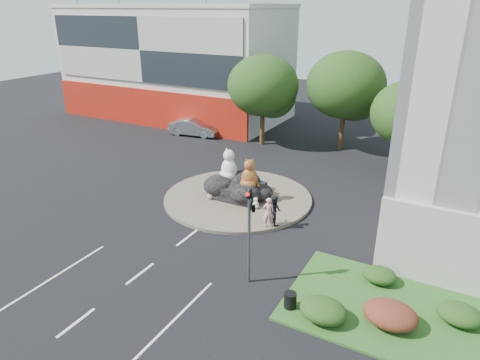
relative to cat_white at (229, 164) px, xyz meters
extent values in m
plane|color=black|center=(0.91, -10.40, -2.24)|extent=(120.00, 120.00, 0.00)
cylinder|color=brown|center=(0.91, -0.40, -2.14)|extent=(10.00, 10.00, 0.20)
cube|color=beige|center=(-17.09, 17.60, 3.76)|extent=(25.00, 12.00, 12.00)
cube|color=#9F1B0E|center=(-17.09, 11.55, -0.24)|extent=(25.00, 0.30, 4.00)
cube|color=#B2AD9E|center=(-17.09, 11.50, 5.76)|extent=(24.00, 0.15, 6.50)
cube|color=beige|center=(-17.09, 17.60, 9.96)|extent=(25.20, 12.20, 0.40)
cube|color=#25541C|center=(12.91, -7.40, -2.18)|extent=(10.00, 6.00, 0.12)
cylinder|color=#382314|center=(-3.09, 11.60, -0.37)|extent=(0.44, 0.44, 3.74)
ellipsoid|color=#173611|center=(-3.09, 11.60, 3.29)|extent=(6.46, 6.46, 5.49)
sphere|color=#173611|center=(-2.29, 12.10, 2.44)|extent=(4.25, 4.25, 4.25)
sphere|color=#173611|center=(-3.79, 11.30, 2.69)|extent=(3.74, 3.74, 3.74)
cylinder|color=#382314|center=(3.91, 13.60, -0.26)|extent=(0.44, 0.44, 3.96)
ellipsoid|color=#173611|center=(3.91, 13.60, 3.61)|extent=(6.84, 6.84, 5.81)
sphere|color=#173611|center=(4.71, 14.10, 2.71)|extent=(4.50, 4.50, 4.50)
sphere|color=#173611|center=(3.21, 13.30, 2.98)|extent=(3.96, 3.96, 3.96)
cylinder|color=#382314|center=(9.91, 9.60, -0.59)|extent=(0.44, 0.44, 3.30)
ellipsoid|color=#173611|center=(9.91, 9.60, 2.64)|extent=(5.70, 5.70, 4.84)
sphere|color=#173611|center=(10.71, 10.10, 1.89)|extent=(3.75, 3.75, 3.75)
sphere|color=#173611|center=(9.21, 9.30, 2.11)|extent=(3.30, 3.30, 3.30)
ellipsoid|color=#173611|center=(9.91, -9.40, -1.67)|extent=(2.00, 1.60, 0.90)
ellipsoid|color=#531E16|center=(12.41, -8.40, -1.62)|extent=(2.20, 1.76, 0.99)
ellipsoid|color=#173611|center=(14.91, -6.90, -1.71)|extent=(1.80, 1.44, 0.81)
ellipsoid|color=#173611|center=(11.41, -5.60, -1.76)|extent=(1.60, 1.28, 0.72)
cylinder|color=#595B60|center=(5.91, -8.40, 0.26)|extent=(0.14, 0.14, 5.00)
imported|color=black|center=(5.91, -8.40, 1.96)|extent=(0.21, 0.26, 1.30)
imported|color=black|center=(6.11, -8.40, 1.76)|extent=(0.26, 1.24, 0.50)
sphere|color=red|center=(5.91, -8.58, 2.41)|extent=(0.18, 0.18, 0.18)
cylinder|color=#595B60|center=(13.91, -2.40, 1.76)|extent=(0.18, 0.18, 8.00)
cylinder|color=#595B60|center=(12.91, -2.40, 5.76)|extent=(2.00, 0.12, 0.12)
cube|color=silver|center=(11.91, -2.40, 5.66)|extent=(0.50, 0.22, 0.12)
imported|color=pink|center=(4.53, -3.29, -1.12)|extent=(0.80, 0.74, 1.84)
imported|color=#22222A|center=(4.69, -2.81, -1.13)|extent=(1.11, 1.03, 1.82)
imported|color=#989B9F|center=(-10.40, 10.94, -1.40)|extent=(5.28, 2.53, 1.67)
cylinder|color=black|center=(8.41, -9.33, -1.76)|extent=(0.66, 0.66, 0.70)
camera|label=1|loc=(13.72, -23.63, 10.05)|focal=32.00mm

